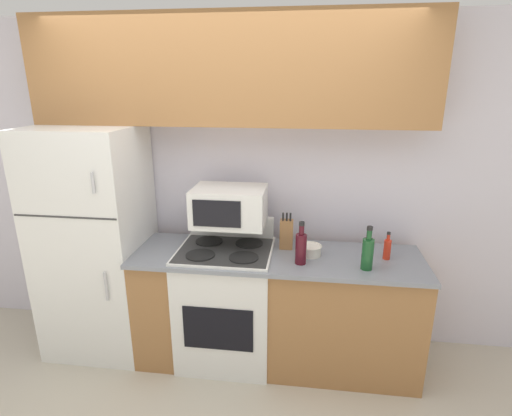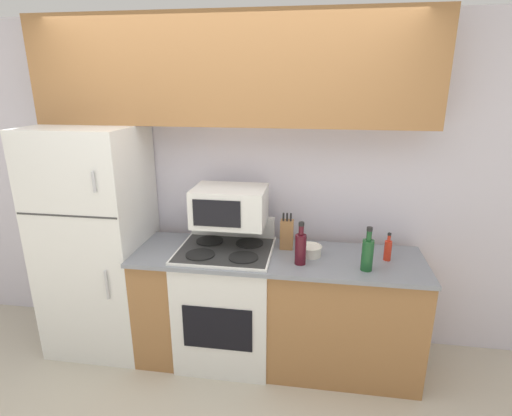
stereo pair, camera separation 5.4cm
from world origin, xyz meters
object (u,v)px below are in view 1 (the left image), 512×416
bowl (310,250)px  bottle_wine_red (301,247)px  refrigerator (96,242)px  bottle_wine_green (368,253)px  microwave (229,206)px  knife_block (286,234)px  bottle_hot_sauce (387,248)px  stove (227,302)px

bowl → bottle_wine_red: size_ratio=0.55×
refrigerator → bottle_wine_green: refrigerator is taller
refrigerator → microwave: size_ratio=3.39×
microwave → refrigerator: bearing=-177.5°
microwave → knife_block: bearing=4.3°
bowl → bottle_hot_sauce: bearing=0.6°
stove → bottle_wine_red: bearing=-12.9°
knife_block → bowl: bearing=-30.8°
bottle_wine_green → bottle_hot_sauce: bottle_wine_green is taller
refrigerator → bottle_wine_red: 1.60m
microwave → bottle_wine_green: bearing=-14.4°
stove → bowl: stove is taller
refrigerator → knife_block: 1.48m
knife_block → bottle_wine_red: (0.11, -0.25, 0.01)m
stove → microwave: microwave is taller
bowl → bottle_wine_green: (0.37, -0.17, 0.08)m
stove → bottle_wine_red: (0.55, -0.13, 0.54)m
knife_block → bottle_wine_green: (0.55, -0.28, 0.01)m
microwave → bottle_wine_green: 1.02m
stove → microwave: bearing=81.3°
knife_block → bowl: (0.18, -0.11, -0.07)m
stove → refrigerator: bearing=177.3°
refrigerator → bottle_hot_sauce: refrigerator is taller
microwave → bottle_wine_red: microwave is taller
bottle_wine_red → bottle_hot_sauce: 0.62m
bottle_wine_red → bottle_hot_sauce: size_ratio=1.50×
refrigerator → bottle_wine_red: bearing=-6.3°
bottle_wine_red → bowl: bearing=66.0°
refrigerator → knife_block: (1.47, 0.08, 0.12)m
knife_block → bottle_wine_red: 0.28m
bottle_hot_sauce → microwave: bearing=176.5°
knife_block → bottle_wine_green: size_ratio=0.93×
stove → bottle_wine_green: 1.13m
microwave → bottle_hot_sauce: bearing=-3.5°
bottle_wine_green → bottle_hot_sauce: size_ratio=1.50×
stove → bottle_wine_green: bottle_wine_green is taller
stove → bottle_wine_green: (0.98, -0.15, 0.54)m
refrigerator → bottle_hot_sauce: (2.18, -0.02, 0.08)m
bottle_wine_red → microwave: bearing=157.5°
microwave → bowl: microwave is taller
bottle_wine_green → bottle_hot_sauce: 0.24m
bowl → bottle_wine_green: bearing=-25.2°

